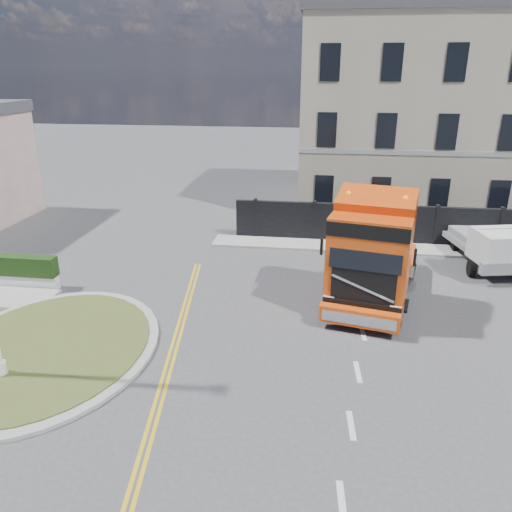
# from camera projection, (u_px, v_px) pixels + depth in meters

# --- Properties ---
(ground) EXTENTS (120.00, 120.00, 0.00)m
(ground) POSITION_uv_depth(u_px,v_px,m) (277.00, 321.00, 17.58)
(ground) COLOR #424244
(ground) RESTS_ON ground
(traffic_island) EXTENTS (6.80, 6.80, 0.17)m
(traffic_island) POSITION_uv_depth(u_px,v_px,m) (46.00, 349.00, 15.67)
(traffic_island) COLOR #9A9994
(traffic_island) RESTS_ON ground
(hoarding_fence) EXTENTS (18.80, 0.25, 2.00)m
(hoarding_fence) POSITION_uv_depth(u_px,v_px,m) (426.00, 226.00, 24.73)
(hoarding_fence) COLOR black
(hoarding_fence) RESTS_ON ground
(georgian_building) EXTENTS (12.30, 10.30, 12.80)m
(georgian_building) POSITION_uv_depth(u_px,v_px,m) (404.00, 113.00, 30.05)
(georgian_building) COLOR #B0A08B
(georgian_building) RESTS_ON ground
(pavement_far) EXTENTS (20.00, 1.60, 0.12)m
(pavement_far) POSITION_uv_depth(u_px,v_px,m) (415.00, 250.00, 24.30)
(pavement_far) COLOR #9A9994
(pavement_far) RESTS_ON ground
(truck) EXTENTS (4.09, 7.52, 4.27)m
(truck) POSITION_uv_depth(u_px,v_px,m) (372.00, 257.00, 18.20)
(truck) COLOR black
(truck) RESTS_ON ground
(flatbed_pickup) EXTENTS (2.94, 5.23, 2.04)m
(flatbed_pickup) POSITION_uv_depth(u_px,v_px,m) (494.00, 248.00, 21.42)
(flatbed_pickup) COLOR slate
(flatbed_pickup) RESTS_ON ground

